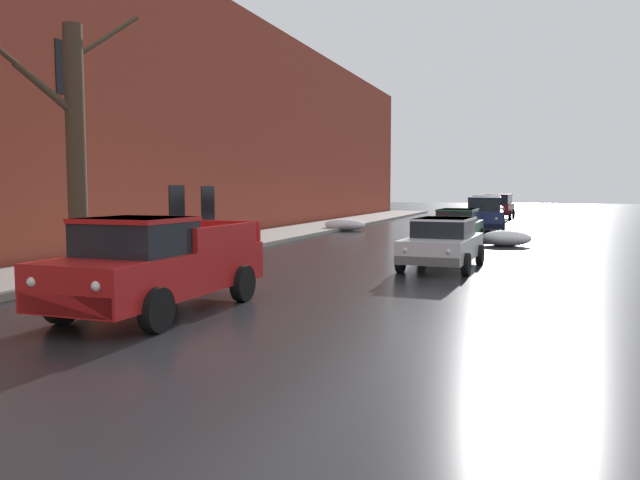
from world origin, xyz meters
The scene contains 12 objects.
left_sidewalk_slab centered at (-6.61, 18.00, 0.08)m, with size 3.37×80.00×0.16m, color gray.
brick_townhouse_facade centered at (-8.80, 18.00, 5.41)m, with size 0.63×80.00×10.83m.
snow_bank_near_corner_left centered at (-4.19, 13.79, 0.34)m, with size 1.78×1.09×0.71m.
snow_bank_along_left_kerb centered at (3.83, 25.36, 0.30)m, with size 1.91×1.26×0.61m.
snow_bank_mid_block_left centered at (-4.78, 31.64, 0.31)m, with size 2.26×1.09×0.63m.
bare_tree_second_along_sidewalk centered at (-4.99, 11.61, 3.21)m, with size 1.57×3.83×6.55m.
pickup_truck_red_approaching_near_lane centered at (-1.40, 9.46, 0.88)m, with size 2.12×4.94×1.76m.
sedan_white_parked_kerbside_close centered at (2.53, 17.59, 0.75)m, with size 2.06×4.18×1.42m.
sedan_green_parked_kerbside_mid centered at (1.91, 25.50, 0.75)m, with size 1.91×4.48×1.42m.
suv_darkblue_parked_far_down_block centered at (2.37, 32.69, 0.99)m, with size 2.25×4.78×1.82m.
suv_black_queued_behind_truck centered at (1.85, 40.02, 0.99)m, with size 2.40×4.61×1.82m.
suv_maroon_at_far_intersection centered at (2.12, 47.87, 0.99)m, with size 2.17×4.77×1.82m.
Camera 1 is at (5.16, -0.10, 2.26)m, focal length 35.04 mm.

